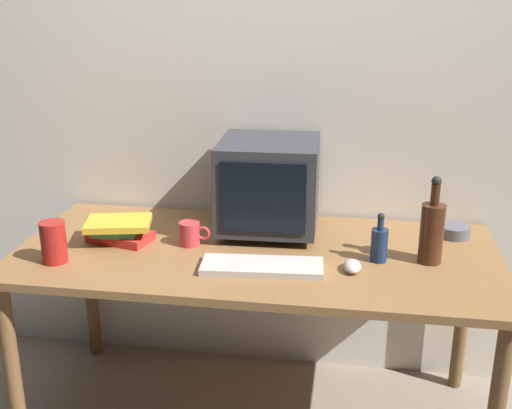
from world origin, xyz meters
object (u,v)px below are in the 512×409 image
Objects in this scene: metal_canister at (54,242)px; book_stack at (119,230)px; computer_mouse at (352,266)px; keyboard at (262,267)px; crt_monitor at (269,185)px; cd_spindle at (455,231)px; mug at (190,234)px; bottle_tall at (432,231)px; bottle_short at (379,243)px.

book_stack is at bearing 53.78° from metal_canister.
keyboard is at bearing -176.65° from computer_mouse.
book_stack is at bearing 167.74° from computer_mouse.
cd_spindle is (0.73, 0.05, -0.17)m from crt_monitor.
keyboard is 0.35m from mug.
cd_spindle is (0.70, 0.42, 0.01)m from keyboard.
mug is at bearing 144.50° from keyboard.
crt_monitor is 0.51m from computer_mouse.
crt_monitor is 0.75m from cd_spindle.
crt_monitor reaches higher than keyboard.
keyboard is 0.61m from bottle_tall.
mug is (-0.30, 0.18, 0.03)m from keyboard.
cd_spindle is at bearing 11.30° from book_stack.
bottle_tall is 2.12× the size of metal_canister.
mug is 1.03m from cd_spindle.
bottle_short is 0.70m from mug.
crt_monitor is 0.65m from bottle_tall.
bottle_short is 1.15m from metal_canister.
computer_mouse is at bearing -135.49° from cd_spindle.
mug reaches higher than computer_mouse.
keyboard is (0.03, -0.37, -0.18)m from crt_monitor.
book_stack is at bearing 159.35° from keyboard.
bottle_short is (0.43, -0.23, -0.13)m from crt_monitor.
bottle_tall reaches higher than book_stack.
cd_spindle is at bearing 65.22° from bottle_tall.
computer_mouse is 0.63m from mug.
book_stack is at bearing -159.58° from crt_monitor.
computer_mouse is 0.55m from cd_spindle.
crt_monitor reaches higher than metal_canister.
computer_mouse is 0.90m from book_stack.
metal_canister reaches higher than mug.
cd_spindle is 1.51m from metal_canister.
bottle_tall is 2.65× the size of mug.
cd_spindle is at bearing 3.99° from crt_monitor.
bottle_short is (-0.18, -0.02, -0.05)m from bottle_tall.
bottle_tall reaches higher than cd_spindle.
bottle_tall reaches higher than computer_mouse.
book_stack is at bearing 178.43° from bottle_short.
bottle_short is 0.41m from cd_spindle.
book_stack is (-0.89, 0.13, 0.03)m from computer_mouse.
crt_monitor is at bearing 20.42° from book_stack.
bottle_short is at bearing -3.27° from mug.
bottle_tall is 0.19m from bottle_short.
metal_canister reaches higher than cd_spindle.
bottle_tall is (0.58, 0.16, 0.11)m from keyboard.
bottle_short reaches higher than keyboard.
bottle_tall is at bearing -0.35° from book_stack.
book_stack is (-0.98, 0.03, -0.02)m from bottle_short.
crt_monitor is 0.42m from keyboard.
book_stack is 1.30m from cd_spindle.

